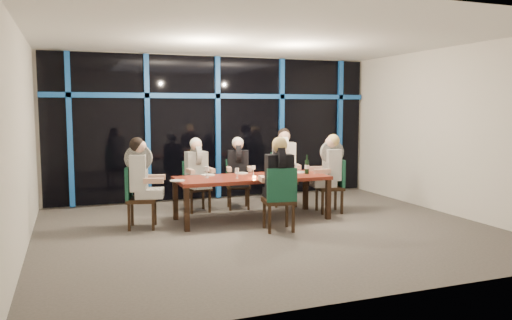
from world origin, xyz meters
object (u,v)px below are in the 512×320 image
Objects in this scene: diner_end_left at (141,169)px; diner_far_left at (197,164)px; chair_far_left at (196,183)px; chair_end_left at (136,194)px; diner_near_mid at (279,170)px; dining_table at (252,180)px; diner_far_right at (284,156)px; water_pitcher at (292,169)px; chair_far_mid at (238,181)px; chair_end_right at (334,183)px; chair_near_mid at (280,196)px; diner_far_mid at (238,162)px; diner_end_right at (330,162)px; wine_bottle at (307,166)px; chair_far_right at (283,176)px.

diner_far_left is at bearing -36.67° from diner_end_left.
chair_far_left is 0.94× the size of chair_end_left.
chair_far_left is at bearing -57.17° from diner_near_mid.
diner_far_right is at bearing 42.62° from dining_table.
chair_far_mid is at bearing 111.72° from water_pitcher.
chair_end_right is at bearing 1.29° from dining_table.
chair_far_left is 0.95× the size of chair_end_right.
chair_near_mid is 1.03× the size of diner_near_mid.
chair_end_right is at bearing -76.09° from chair_end_left.
chair_near_mid is (2.05, -1.01, 0.01)m from chair_end_left.
diner_end_left reaches higher than chair_end_right.
chair_far_left is 0.89m from diner_far_mid.
diner_far_right is at bearing -8.78° from chair_far_left.
diner_far_left is 0.80m from diner_far_mid.
chair_end_left is at bearing 90.00° from diner_end_left.
chair_end_left is at bearing -141.75° from chair_far_mid.
diner_far_right is at bearing -138.79° from diner_end_right.
diner_far_mid is at bearing -90.00° from chair_far_mid.
chair_far_left is 2.14m from diner_near_mid.
diner_far_right is 1.16m from water_pitcher.
diner_near_mid is at bearing -100.52° from diner_end_left.
chair_far_mid is 0.95× the size of diner_near_mid.
diner_far_mid is at bearing -110.97° from diner_end_right.
diner_end_left reaches higher than dining_table.
diner_end_left is at bearing -16.00° from diner_near_mid.
chair_end_right is 1.08× the size of diner_far_left.
wine_bottle is at bearing -77.18° from diner_end_left.
chair_near_mid is at bearing -102.44° from diner_far_right.
diner_end_left reaches higher than wine_bottle.
chair_far_mid is 0.97× the size of diner_end_right.
chair_far_left is 2.17m from chair_near_mid.
diner_near_mid is at bearing -76.07° from diner_far_mid.
wine_bottle is (0.94, -1.07, 0.36)m from chair_far_mid.
wine_bottle reaches higher than chair_far_mid.
diner_far_left is at bearing -161.81° from chair_far_mid.
diner_near_mid is (0.04, -1.92, 0.44)m from chair_far_mid.
chair_near_mid reaches higher than dining_table.
chair_far_right is 0.42m from diner_far_right.
dining_table is at bearing -60.06° from chair_far_left.
diner_far_mid is 0.90× the size of diner_far_right.
wine_bottle is at bearing -36.43° from chair_far_mid.
water_pitcher is (0.56, 0.81, 0.30)m from chair_near_mid.
chair_far_right is 1.07× the size of diner_end_left.
water_pitcher is (0.55, 0.72, -0.10)m from diner_near_mid.
diner_end_left is (-1.12, -1.00, 0.43)m from chair_far_left.
wine_bottle is at bearing -76.31° from diner_far_right.
chair_far_right is 3.13m from chair_end_left.
dining_table is 2.59× the size of chair_near_mid.
diner_far_left is at bearing -100.90° from diner_end_right.
chair_near_mid is at bearing -76.52° from diner_far_mid.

